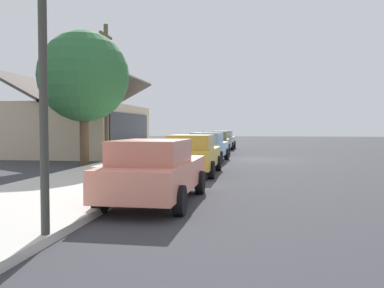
{
  "coord_description": "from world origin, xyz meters",
  "views": [
    {
      "loc": [
        -24.39,
        0.31,
        1.9
      ],
      "look_at": [
        0.29,
        3.82,
        0.88
      ],
      "focal_mm": 39.0,
      "sensor_mm": 36.0,
      "label": 1
    }
  ],
  "objects_px": {
    "car_olive": "(215,142)",
    "shade_tree": "(84,77)",
    "utility_pole_wooden": "(106,90)",
    "car_coral": "(155,171)",
    "traffic_light_main": "(106,24)",
    "fire_hydrant_red": "(186,150)",
    "car_skyblue": "(208,147)",
    "car_silver": "(223,140)",
    "car_mustard": "(193,154)"
  },
  "relations": [
    {
      "from": "car_olive",
      "to": "shade_tree",
      "type": "bearing_deg",
      "value": 146.7
    },
    {
      "from": "car_olive",
      "to": "utility_pole_wooden",
      "type": "bearing_deg",
      "value": 139.38
    },
    {
      "from": "car_coral",
      "to": "traffic_light_main",
      "type": "height_order",
      "value": "traffic_light_main"
    },
    {
      "from": "car_olive",
      "to": "shade_tree",
      "type": "distance_m",
      "value": 11.52
    },
    {
      "from": "shade_tree",
      "to": "fire_hydrant_red",
      "type": "xyz_separation_m",
      "value": [
        5.27,
        -4.23,
        -3.85
      ]
    },
    {
      "from": "car_olive",
      "to": "traffic_light_main",
      "type": "height_order",
      "value": "traffic_light_main"
    },
    {
      "from": "car_skyblue",
      "to": "utility_pole_wooden",
      "type": "height_order",
      "value": "utility_pole_wooden"
    },
    {
      "from": "car_olive",
      "to": "car_silver",
      "type": "bearing_deg",
      "value": -3.32
    },
    {
      "from": "car_olive",
      "to": "car_silver",
      "type": "xyz_separation_m",
      "value": [
        6.6,
        -0.11,
        0.0
      ]
    },
    {
      "from": "shade_tree",
      "to": "utility_pole_wooden",
      "type": "height_order",
      "value": "utility_pole_wooden"
    },
    {
      "from": "car_olive",
      "to": "car_skyblue",
      "type": "bearing_deg",
      "value": 179.06
    },
    {
      "from": "car_coral",
      "to": "utility_pole_wooden",
      "type": "distance_m",
      "value": 13.55
    },
    {
      "from": "car_silver",
      "to": "car_olive",
      "type": "bearing_deg",
      "value": 179.9
    },
    {
      "from": "shade_tree",
      "to": "utility_pole_wooden",
      "type": "relative_size",
      "value": 0.88
    },
    {
      "from": "car_olive",
      "to": "car_silver",
      "type": "relative_size",
      "value": 0.95
    },
    {
      "from": "car_silver",
      "to": "utility_pole_wooden",
      "type": "relative_size",
      "value": 0.65
    },
    {
      "from": "car_coral",
      "to": "car_skyblue",
      "type": "height_order",
      "value": "same"
    },
    {
      "from": "car_mustard",
      "to": "car_silver",
      "type": "height_order",
      "value": "same"
    },
    {
      "from": "fire_hydrant_red",
      "to": "utility_pole_wooden",
      "type": "bearing_deg",
      "value": 124.15
    },
    {
      "from": "car_skyblue",
      "to": "shade_tree",
      "type": "bearing_deg",
      "value": 121.27
    },
    {
      "from": "car_coral",
      "to": "utility_pole_wooden",
      "type": "bearing_deg",
      "value": 26.28
    },
    {
      "from": "car_mustard",
      "to": "traffic_light_main",
      "type": "distance_m",
      "value": 10.52
    },
    {
      "from": "car_mustard",
      "to": "utility_pole_wooden",
      "type": "height_order",
      "value": "utility_pole_wooden"
    },
    {
      "from": "car_coral",
      "to": "car_olive",
      "type": "relative_size",
      "value": 1.05
    },
    {
      "from": "traffic_light_main",
      "to": "fire_hydrant_red",
      "type": "bearing_deg",
      "value": 5.12
    },
    {
      "from": "car_coral",
      "to": "car_mustard",
      "type": "relative_size",
      "value": 1.05
    },
    {
      "from": "fire_hydrant_red",
      "to": "traffic_light_main",
      "type": "bearing_deg",
      "value": -174.88
    },
    {
      "from": "car_skyblue",
      "to": "car_coral",
      "type": "bearing_deg",
      "value": -176.76
    },
    {
      "from": "car_olive",
      "to": "shade_tree",
      "type": "relative_size",
      "value": 0.7
    },
    {
      "from": "traffic_light_main",
      "to": "fire_hydrant_red",
      "type": "distance_m",
      "value": 18.82
    },
    {
      "from": "car_skyblue",
      "to": "car_silver",
      "type": "bearing_deg",
      "value": 3.55
    },
    {
      "from": "car_skyblue",
      "to": "car_olive",
      "type": "xyz_separation_m",
      "value": [
        6.33,
        0.16,
        0.0
      ]
    },
    {
      "from": "car_mustard",
      "to": "shade_tree",
      "type": "relative_size",
      "value": 0.7
    },
    {
      "from": "car_coral",
      "to": "fire_hydrant_red",
      "type": "xyz_separation_m",
      "value": [
        14.68,
        1.54,
        -0.32
      ]
    },
    {
      "from": "car_coral",
      "to": "traffic_light_main",
      "type": "xyz_separation_m",
      "value": [
        -3.83,
        -0.12,
        2.68
      ]
    },
    {
      "from": "traffic_light_main",
      "to": "utility_pole_wooden",
      "type": "height_order",
      "value": "utility_pole_wooden"
    },
    {
      "from": "car_silver",
      "to": "shade_tree",
      "type": "distance_m",
      "value": 17.37
    },
    {
      "from": "traffic_light_main",
      "to": "fire_hydrant_red",
      "type": "xyz_separation_m",
      "value": [
        18.51,
        1.66,
        -2.99
      ]
    },
    {
      "from": "car_skyblue",
      "to": "utility_pole_wooden",
      "type": "relative_size",
      "value": 0.63
    },
    {
      "from": "car_skyblue",
      "to": "car_silver",
      "type": "height_order",
      "value": "same"
    },
    {
      "from": "car_silver",
      "to": "utility_pole_wooden",
      "type": "height_order",
      "value": "utility_pole_wooden"
    },
    {
      "from": "fire_hydrant_red",
      "to": "car_olive",
      "type": "bearing_deg",
      "value": -18.73
    },
    {
      "from": "traffic_light_main",
      "to": "utility_pole_wooden",
      "type": "relative_size",
      "value": 0.69
    },
    {
      "from": "car_coral",
      "to": "fire_hydrant_red",
      "type": "distance_m",
      "value": 14.76
    },
    {
      "from": "car_mustard",
      "to": "car_olive",
      "type": "bearing_deg",
      "value": 1.51
    },
    {
      "from": "fire_hydrant_red",
      "to": "car_coral",
      "type": "bearing_deg",
      "value": -174.03
    },
    {
      "from": "car_coral",
      "to": "utility_pole_wooden",
      "type": "relative_size",
      "value": 0.64
    },
    {
      "from": "car_olive",
      "to": "utility_pole_wooden",
      "type": "relative_size",
      "value": 0.61
    },
    {
      "from": "car_olive",
      "to": "shade_tree",
      "type": "xyz_separation_m",
      "value": [
        -9.4,
        5.64,
        3.53
      ]
    },
    {
      "from": "car_mustard",
      "to": "car_silver",
      "type": "relative_size",
      "value": 0.95
    }
  ]
}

